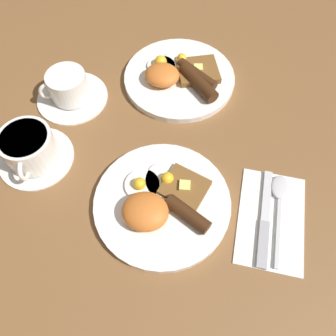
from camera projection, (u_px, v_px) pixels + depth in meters
name	position (u px, v px, depth m)	size (l,w,h in m)	color
ground_plane	(162.00, 204.00, 0.61)	(3.00, 3.00, 0.00)	brown
breakfast_plate_near	(161.00, 202.00, 0.59)	(0.25, 0.25, 0.05)	white
breakfast_plate_far	(180.00, 76.00, 0.75)	(0.25, 0.25, 0.05)	white
teacup_near	(31.00, 150.00, 0.63)	(0.15, 0.15, 0.07)	white
teacup_far	(69.00, 89.00, 0.71)	(0.16, 0.16, 0.07)	white
napkin	(271.00, 219.00, 0.59)	(0.12, 0.19, 0.01)	white
knife	(265.00, 222.00, 0.58)	(0.02, 0.19, 0.01)	silver
spoon	(280.00, 196.00, 0.61)	(0.04, 0.18, 0.01)	silver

